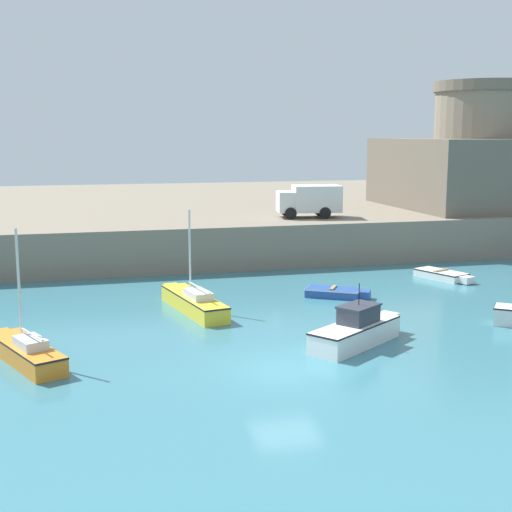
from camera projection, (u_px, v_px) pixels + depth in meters
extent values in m
plane|color=teal|center=(286.00, 370.00, 25.98)|extent=(200.00, 200.00, 0.00)
cube|color=gray|center=(160.00, 215.00, 62.61)|extent=(120.00, 40.00, 2.80)
cube|color=orange|center=(26.00, 354.00, 26.65)|extent=(3.12, 5.02, 0.74)
cube|color=orange|center=(1.00, 337.00, 28.78)|extent=(0.83, 0.77, 0.63)
cube|color=black|center=(26.00, 345.00, 26.60)|extent=(3.15, 5.07, 0.07)
cylinder|color=silver|center=(19.00, 286.00, 26.51)|extent=(0.10, 0.10, 4.34)
cylinder|color=silver|center=(31.00, 334.00, 26.02)|extent=(0.97, 2.07, 0.08)
cube|color=silver|center=(30.00, 343.00, 26.17)|extent=(1.38, 1.70, 0.36)
cube|color=white|center=(441.00, 275.00, 42.23)|extent=(2.43, 3.37, 0.47)
cube|color=white|center=(467.00, 280.00, 40.76)|extent=(0.94, 0.86, 0.40)
cube|color=black|center=(441.00, 272.00, 42.20)|extent=(2.45, 3.41, 0.07)
cube|color=#997F5B|center=(441.00, 270.00, 42.19)|extent=(1.17, 0.62, 0.08)
cube|color=white|center=(355.00, 335.00, 28.88)|extent=(4.65, 3.90, 0.91)
cube|color=white|center=(388.00, 322.00, 30.89)|extent=(0.99, 1.02, 0.77)
cube|color=black|center=(355.00, 325.00, 28.81)|extent=(4.70, 3.94, 0.07)
cube|color=#333842|center=(359.00, 315.00, 28.92)|extent=(1.96, 1.83, 0.67)
cube|color=#2D333D|center=(359.00, 306.00, 28.85)|extent=(2.12, 1.97, 0.08)
cylinder|color=black|center=(359.00, 294.00, 28.77)|extent=(0.04, 0.04, 0.90)
cube|color=#284C9E|center=(333.00, 293.00, 37.52)|extent=(3.03, 2.51, 0.46)
cube|color=#284C9E|center=(365.00, 295.00, 37.04)|extent=(0.83, 0.87, 0.39)
cube|color=white|center=(333.00, 289.00, 37.48)|extent=(3.06, 2.53, 0.07)
cube|color=#997F5B|center=(333.00, 288.00, 37.47)|extent=(0.72, 1.01, 0.08)
cube|color=yellow|center=(194.00, 303.00, 34.44)|extent=(2.45, 6.13, 0.79)
cube|color=yellow|center=(172.00, 290.00, 37.36)|extent=(0.81, 0.71, 0.67)
cube|color=black|center=(194.00, 296.00, 34.38)|extent=(2.47, 6.19, 0.07)
cylinder|color=silver|center=(190.00, 252.00, 34.42)|extent=(0.10, 0.10, 4.13)
cylinder|color=silver|center=(199.00, 287.00, 33.62)|extent=(0.62, 2.66, 0.08)
cube|color=silver|center=(198.00, 294.00, 33.81)|extent=(1.24, 1.94, 0.36)
cube|color=#685E4F|center=(482.00, 173.00, 56.13)|extent=(13.72, 13.72, 5.31)
cylinder|color=gray|center=(483.00, 150.00, 55.83)|extent=(7.68, 7.68, 8.86)
cylinder|color=#685E4F|center=(487.00, 87.00, 55.01)|extent=(8.06, 8.06, 0.80)
cube|color=silver|center=(317.00, 198.00, 48.90)|extent=(3.47, 2.54, 1.80)
cube|color=silver|center=(287.00, 202.00, 48.72)|extent=(1.58, 2.17, 1.40)
cube|color=#334756|center=(281.00, 199.00, 48.64)|extent=(0.38, 1.80, 0.70)
cylinder|color=black|center=(291.00, 213.00, 47.92)|extent=(0.83, 0.39, 0.80)
cylinder|color=black|center=(286.00, 210.00, 49.78)|extent=(0.83, 0.39, 0.80)
cylinder|color=black|center=(325.00, 213.00, 48.16)|extent=(0.83, 0.39, 0.80)
cylinder|color=black|center=(320.00, 210.00, 50.02)|extent=(0.83, 0.39, 0.80)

